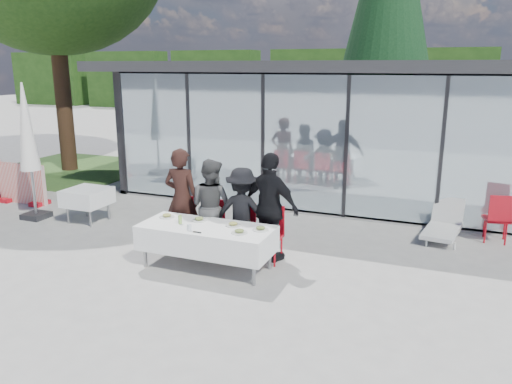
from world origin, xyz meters
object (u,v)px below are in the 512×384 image
diner_chair_c (242,227)px  lounger (444,224)px  plate_c (233,224)px  plate_extra (239,232)px  folded_eyeglasses (197,232)px  spare_chair_b (498,216)px  diner_a (182,198)px  diner_c (242,213)px  plate_d (261,229)px  diner_chair_d (270,231)px  diner_chair_a (182,220)px  diner_chair_b (212,223)px  dining_table (207,238)px  juice_bottle (180,220)px  diner_b (211,206)px  diner_d (271,208)px  market_umbrella (27,135)px  spare_table_left (87,197)px  plate_b (199,219)px  plate_a (167,216)px

diner_chair_c → lounger: size_ratio=0.69×
plate_c → plate_extra: (0.25, -0.31, 0.00)m
plate_c → plate_extra: 0.39m
folded_eyeglasses → spare_chair_b: (4.60, 3.55, -0.22)m
diner_a → plate_c: 1.44m
diner_c → plate_d: 0.86m
diner_a → diner_chair_c: diner_a is taller
plate_extra → folded_eyeglasses: size_ratio=1.88×
diner_c → diner_chair_d: diner_c is taller
plate_extra → diner_chair_a: bearing=150.6°
diner_c → diner_chair_b: bearing=-7.1°
diner_c → folded_eyeglasses: 1.16m
diner_a → diner_c: size_ratio=1.17×
dining_table → plate_extra: plate_extra is taller
plate_extra → juice_bottle: 1.13m
plate_extra → juice_bottle: (-1.13, 0.08, 0.05)m
diner_chair_b → diner_b: bearing=90.0°
diner_chair_b → diner_chair_c: 0.61m
lounger → diner_d: bearing=-139.0°
spare_chair_b → dining_table: bearing=-145.4°
plate_extra → market_umbrella: (-5.55, 1.23, 1.12)m
diner_c → lounger: (3.34, 2.44, -0.55)m
spare_chair_b → diner_chair_c: bearing=-150.4°
dining_table → diner_chair_d: bearing=41.0°
plate_d → lounger: plate_d is taller
diner_b → spare_table_left: 3.40m
spare_table_left → plate_b: bearing=-18.6°
diner_b → spare_chair_b: diner_b is taller
plate_a → spare_table_left: plate_a is taller
diner_b → diner_c: size_ratio=1.07×
plate_d → market_umbrella: market_umbrella is taller
diner_chair_d → plate_extra: size_ratio=3.70×
diner_chair_a → plate_b: 0.88m
dining_table → market_umbrella: size_ratio=0.75×
plate_c → plate_d: (0.51, -0.04, 0.00)m
plate_d → lounger: bearing=48.0°
diner_chair_b → diner_d: (1.15, 0.01, 0.42)m
diner_chair_c → spare_chair_b: bearing=29.6°
lounger → diner_chair_d: bearing=-138.9°
plate_c → plate_d: bearing=-4.6°
diner_chair_a → diner_b: bearing=0.5°
diner_chair_b → plate_b: size_ratio=3.70×
diner_c → market_umbrella: (-5.22, 0.35, 1.08)m
diner_chair_b → plate_b: bearing=-85.7°
diner_chair_a → lounger: diner_chair_a is taller
plate_b → market_umbrella: market_umbrella is taller
plate_d → folded_eyeglasses: (-0.90, -0.49, -0.02)m
diner_chair_a → folded_eyeglasses: bearing=-50.3°
spare_chair_b → folded_eyeglasses: bearing=-142.3°
diner_c → spare_table_left: diner_c is taller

